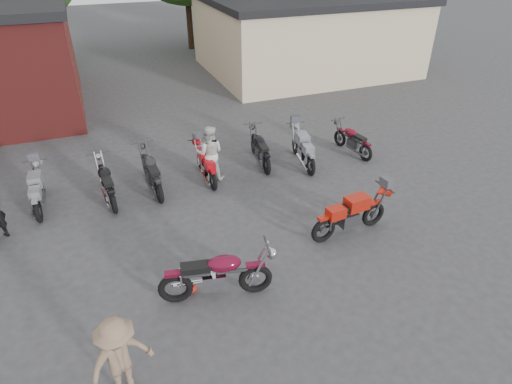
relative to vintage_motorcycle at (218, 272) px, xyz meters
name	(u,v)px	position (x,y,z in m)	size (l,w,h in m)	color
ground	(266,293)	(0.93, -0.28, -0.65)	(90.00, 90.00, 0.00)	#353538
stucco_building	(305,36)	(9.43, 14.72, 1.10)	(10.00, 8.00, 3.50)	#C0AD89
vintage_motorcycle	(218,272)	(0.00, 0.00, 0.00)	(2.23, 0.74, 1.30)	#5A0B21
sportbike	(352,212)	(3.68, 0.90, -0.04)	(2.10, 0.69, 1.22)	#B11D0E
helmet	(191,288)	(-0.49, 0.34, -0.54)	(0.23, 0.23, 0.21)	red
person_light	(210,153)	(1.26, 4.83, 0.20)	(0.82, 0.64, 1.70)	silver
person_tan	(120,360)	(-2.03, -1.54, 0.18)	(1.07, 0.61, 1.65)	#80654F
row_bike_1	(37,189)	(-3.50, 5.01, -0.08)	(1.94, 0.64, 1.13)	gray
row_bike_2	(106,181)	(-1.74, 4.75, -0.07)	(2.00, 0.66, 1.16)	black
row_bike_3	(151,170)	(-0.49, 4.85, -0.03)	(2.12, 0.70, 1.23)	black
row_bike_4	(206,163)	(1.13, 4.86, -0.11)	(1.86, 0.61, 1.08)	#B20E17
row_bike_5	(260,147)	(3.02, 5.21, -0.07)	(1.99, 0.66, 1.15)	black
row_bike_6	(303,147)	(4.28, 4.67, -0.05)	(2.05, 0.68, 1.19)	gray
row_bike_7	(352,138)	(6.19, 4.78, -0.12)	(1.82, 0.60, 1.06)	#5B0B1A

